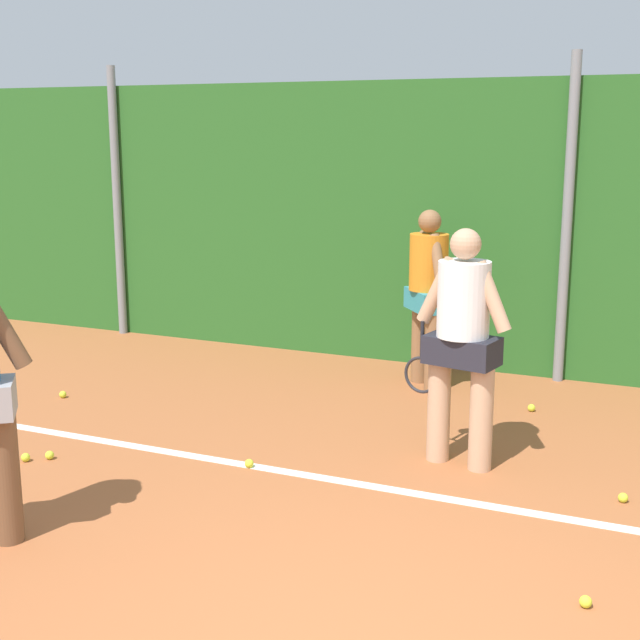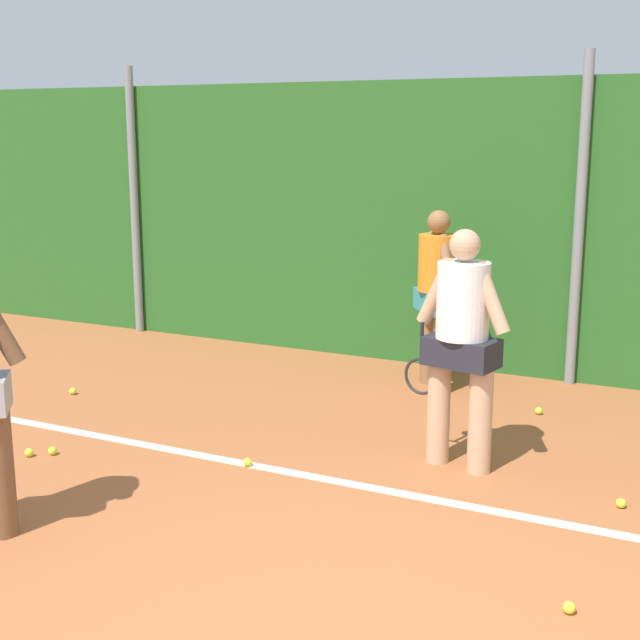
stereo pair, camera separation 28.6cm
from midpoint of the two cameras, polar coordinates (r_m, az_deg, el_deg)
The scene contains 14 objects.
ground_plane at distance 5.50m, azimuth 7.30°, elevation -14.22°, with size 27.73×27.73×0.00m, color #A85B33.
hedge_fence_backdrop at distance 8.93m, azimuth 14.91°, elevation 5.56°, with size 18.03×0.25×2.93m, color #286023.
fence_post_left at distance 10.83m, azimuth -13.72°, elevation 7.34°, with size 0.10×0.10×3.15m, color gray.
fence_post_center at distance 8.75m, azimuth 14.77°, elevation 6.18°, with size 0.10×0.10×3.15m, color gray.
court_baseline_paint at distance 6.05m, azimuth 9.00°, elevation -11.70°, with size 13.17×0.10×0.01m, color white.
player_midcourt at distance 6.42m, azimuth 7.90°, elevation -0.99°, with size 0.81×0.40×1.76m.
player_backcourt_far at distance 8.40m, azimuth 6.03°, elevation 2.03°, with size 0.54×0.58×1.71m.
tennis_ball_2 at distance 6.60m, azimuth -5.86°, elevation -9.22°, with size 0.07×0.07×0.07m, color #CCDB33.
tennis_ball_4 at distance 8.00m, azimuth 12.51°, elevation -5.57°, with size 0.07×0.07×0.07m, color #CCDB33.
tennis_ball_5 at distance 4.98m, azimuth 15.15°, elevation -17.19°, with size 0.07×0.07×0.07m, color #CCDB33.
tennis_ball_6 at distance 7.08m, azimuth -19.61°, elevation -8.38°, with size 0.07×0.07×0.07m, color #CCDB33.
tennis_ball_7 at distance 6.29m, azimuth 17.75°, elevation -10.89°, with size 0.07×0.07×0.07m, color #CCDB33.
tennis_ball_9 at distance 8.58m, azimuth -17.21°, elevation -4.63°, with size 0.07×0.07×0.07m, color #CCDB33.
tennis_ball_11 at distance 7.07m, azimuth -18.20°, elevation -8.31°, with size 0.07×0.07×0.07m, color #CCDB33.
Camera 1 is at (1.20, -3.13, 2.45)m, focal length 49.51 mm.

